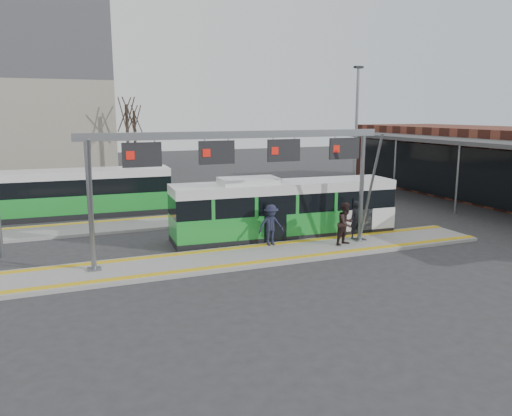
% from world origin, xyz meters
% --- Properties ---
extents(ground, '(120.00, 120.00, 0.00)m').
position_xyz_m(ground, '(0.00, 0.00, 0.00)').
color(ground, '#2D2D30').
rests_on(ground, ground).
extents(platform_main, '(22.00, 3.00, 0.15)m').
position_xyz_m(platform_main, '(0.00, 0.00, 0.07)').
color(platform_main, gray).
rests_on(platform_main, ground).
extents(platform_second, '(20.00, 3.00, 0.15)m').
position_xyz_m(platform_second, '(-4.00, 8.00, 0.07)').
color(platform_second, gray).
rests_on(platform_second, ground).
extents(tactile_main, '(22.00, 2.65, 0.02)m').
position_xyz_m(tactile_main, '(0.00, 0.00, 0.16)').
color(tactile_main, gold).
rests_on(tactile_main, platform_main).
extents(tactile_second, '(20.00, 0.35, 0.02)m').
position_xyz_m(tactile_second, '(-4.00, 9.15, 0.16)').
color(tactile_second, gold).
rests_on(tactile_second, platform_second).
extents(gantry, '(13.00, 1.68, 5.20)m').
position_xyz_m(gantry, '(-0.35, 0.25, 4.30)').
color(gantry, slate).
rests_on(gantry, platform_main).
extents(hero_bus, '(11.20, 2.97, 3.05)m').
position_xyz_m(hero_bus, '(2.67, 2.72, 1.40)').
color(hero_bus, black).
rests_on(hero_bus, ground).
extents(bg_bus_green, '(11.21, 2.78, 2.78)m').
position_xyz_m(bg_bus_green, '(-6.70, 11.90, 1.37)').
color(bg_bus_green, black).
rests_on(bg_bus_green, ground).
extents(passenger_a, '(0.75, 0.59, 1.83)m').
position_xyz_m(passenger_a, '(5.52, 0.60, 1.06)').
color(passenger_a, black).
rests_on(passenger_a, platform_main).
extents(passenger_b, '(1.16, 1.04, 1.96)m').
position_xyz_m(passenger_b, '(4.45, -0.12, 1.13)').
color(passenger_b, black).
rests_on(passenger_b, platform_main).
extents(passenger_c, '(1.22, 0.71, 1.88)m').
position_xyz_m(passenger_c, '(1.25, 1.06, 1.09)').
color(passenger_c, '#1D1F34').
rests_on(passenger_c, platform_main).
extents(tree_left, '(1.40, 1.40, 7.71)m').
position_xyz_m(tree_left, '(-1.26, 28.07, 5.85)').
color(tree_left, '#382B21').
rests_on(tree_left, ground).
extents(tree_mid, '(1.40, 1.40, 7.06)m').
position_xyz_m(tree_mid, '(0.36, 34.53, 5.35)').
color(tree_mid, '#382B21').
rests_on(tree_mid, ground).
extents(lamp_east, '(0.50, 0.25, 8.59)m').
position_xyz_m(lamp_east, '(8.24, 5.10, 4.54)').
color(lamp_east, slate).
rests_on(lamp_east, ground).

